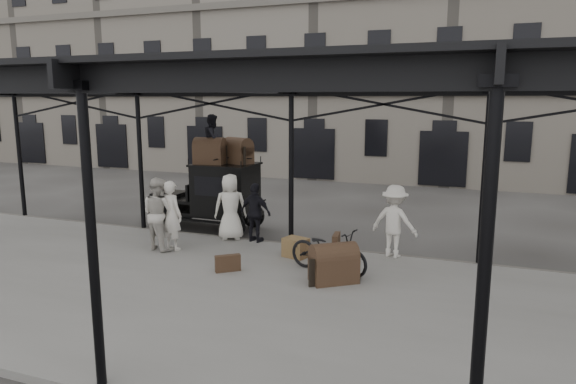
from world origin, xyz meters
The scene contains 18 objects.
ground centered at (0.00, 0.00, 0.00)m, with size 120.00×120.00×0.00m, color #383533.
platform centered at (0.00, -2.00, 0.07)m, with size 28.00×8.00×0.15m, color slate.
canopy centered at (0.00, -1.72, 4.60)m, with size 22.50×9.00×4.74m.
building_frontage centered at (0.00, 18.00, 7.00)m, with size 64.00×8.00×14.00m, color slate.
taxi centered at (-2.96, 3.13, 1.20)m, with size 3.65×1.55×2.18m.
porter_left centered at (-2.81, 0.31, 1.10)m, with size 0.69×0.45×1.89m, color silver.
porter_midleft centered at (-3.15, 0.21, 1.14)m, with size 0.96×0.75×1.97m, color beige.
porter_centre centered at (-1.80, 1.80, 1.11)m, with size 0.94×0.61×1.92m, color silver.
porter_official centered at (-1.01, 1.80, 1.00)m, with size 1.00×0.41×1.70m, color black.
porter_right centered at (2.91, 1.78, 1.09)m, with size 1.21×0.70×1.88m, color silver.
bicycle centered at (1.69, -0.02, 0.68)m, with size 0.71×2.03×1.07m, color black.
porter_roof centered at (-2.99, 3.03, 2.95)m, with size 0.75×0.58×1.54m, color black.
steamer_trunk_roof_near centered at (-3.04, 2.88, 2.53)m, with size 0.94×0.58×0.69m, color #463120, non-canonical shape.
steamer_trunk_roof_far centered at (-2.29, 3.33, 2.52)m, with size 0.92×0.57×0.68m, color #463120, non-canonical shape.
steamer_trunk_platform centered at (1.97, -0.58, 0.52)m, with size 1.01×0.62×0.74m, color #463120, non-canonical shape.
wicker_hamper centered at (0.56, 0.85, 0.40)m, with size 0.60×0.45×0.50m, color olive.
suitcase_upright centered at (1.37, 1.80, 0.38)m, with size 0.15×0.60×0.45m, color #463120.
suitcase_flat centered at (-0.56, -0.79, 0.35)m, with size 0.60×0.15×0.40m, color #463120.
Camera 1 is at (4.90, -11.17, 4.18)m, focal length 32.00 mm.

